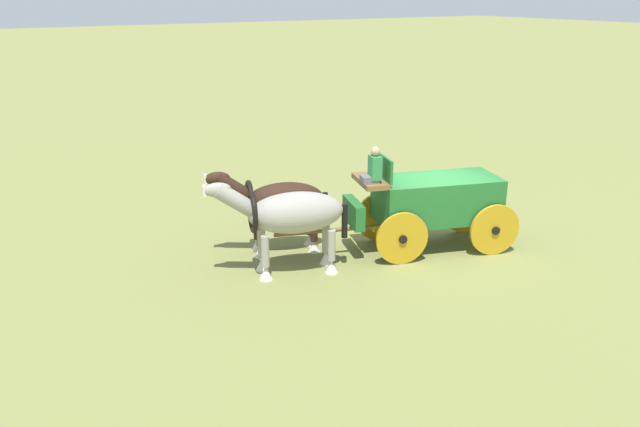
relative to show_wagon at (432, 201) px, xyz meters
name	(u,v)px	position (x,y,z in m)	size (l,w,h in m)	color
ground_plane	(434,247)	(-0.13, 0.04, -1.22)	(220.00, 220.00, 0.00)	olive
show_wagon	(432,201)	(0.00, 0.00, 0.00)	(5.92, 2.72, 2.76)	#236B2D
draft_horse_near	(290,215)	(3.72, -0.49, 0.16)	(3.14, 1.55, 2.25)	#9E998E
draft_horse_off	(279,202)	(3.34, -1.74, 0.06)	(2.89, 1.39, 2.14)	#331E14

